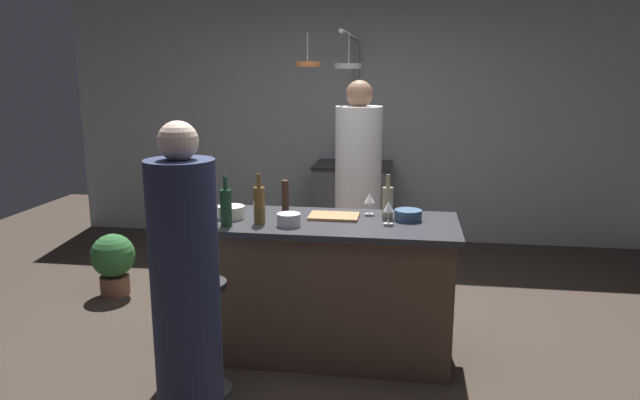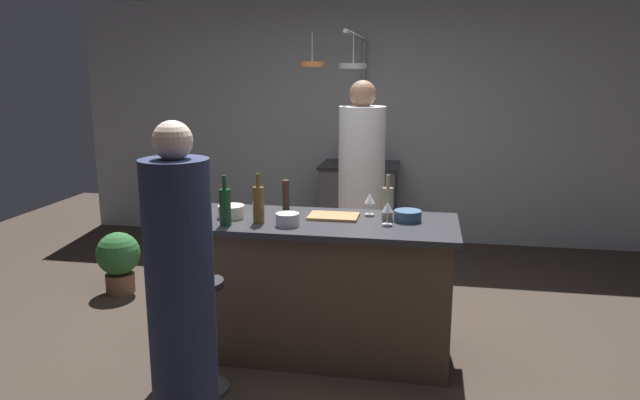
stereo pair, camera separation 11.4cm
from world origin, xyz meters
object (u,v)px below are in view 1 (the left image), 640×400
at_px(potted_plant, 113,260).
at_px(wine_bottle_white, 388,201).
at_px(wine_glass_near_right_guest, 370,199).
at_px(wine_bottle_green, 226,207).
at_px(chef, 358,198).
at_px(bar_stool_left, 206,332).
at_px(pepper_mill, 285,196).
at_px(wine_glass_near_left_guest, 389,208).
at_px(stove_range, 353,205).
at_px(mixing_bowl_blue, 408,215).
at_px(mixing_bowl_ceramic, 231,212).
at_px(mixing_bowl_steel, 289,220).
at_px(wine_bottle_amber, 259,204).
at_px(guest_left, 186,294).
at_px(cutting_board, 334,216).

bearing_deg(potted_plant, wine_bottle_white, -14.98).
bearing_deg(wine_glass_near_right_guest, wine_bottle_green, -153.35).
relative_size(chef, bar_stool_left, 2.60).
bearing_deg(pepper_mill, wine_glass_near_left_guest, -20.54).
relative_size(stove_range, wine_glass_near_left_guest, 6.10).
distance_m(wine_bottle_white, mixing_bowl_blue, 0.16).
distance_m(chef, wine_glass_near_left_guest, 1.16).
xyz_separation_m(bar_stool_left, mixing_bowl_blue, (1.12, 0.70, 0.56)).
height_order(chef, pepper_mill, chef).
bearing_deg(mixing_bowl_ceramic, wine_glass_near_left_guest, -0.13).
height_order(chef, wine_bottle_green, chef).
height_order(wine_bottle_white, mixing_bowl_steel, wine_bottle_white).
bearing_deg(mixing_bowl_blue, chef, 112.38).
distance_m(wine_bottle_green, wine_glass_near_left_guest, 1.00).
xyz_separation_m(bar_stool_left, potted_plant, (-1.28, 1.37, -0.08)).
distance_m(wine_bottle_white, wine_bottle_green, 1.04).
xyz_separation_m(potted_plant, wine_bottle_white, (2.27, -0.61, 0.71)).
bearing_deg(wine_bottle_amber, guest_left, -101.15).
bearing_deg(mixing_bowl_ceramic, pepper_mill, 41.25).
distance_m(pepper_mill, wine_glass_near_left_guest, 0.76).
bearing_deg(wine_bottle_white, stove_range, 100.91).
bearing_deg(stove_range, chef, -82.88).
distance_m(mixing_bowl_ceramic, mixing_bowl_blue, 1.14).
bearing_deg(mixing_bowl_ceramic, cutting_board, 10.01).
relative_size(stove_range, bar_stool_left, 1.31).
xyz_separation_m(wine_bottle_white, wine_bottle_amber, (-0.79, -0.27, 0.01)).
xyz_separation_m(wine_bottle_amber, mixing_bowl_steel, (0.19, -0.03, -0.08)).
distance_m(stove_range, wine_bottle_green, 2.78).
distance_m(stove_range, bar_stool_left, 3.12).
distance_m(bar_stool_left, wine_glass_near_left_guest, 1.32).
distance_m(stove_range, wine_bottle_white, 2.42).
bearing_deg(pepper_mill, mixing_bowl_ceramic, -138.75).
bearing_deg(pepper_mill, mixing_bowl_steel, -75.06).
relative_size(cutting_board, mixing_bowl_steel, 2.19).
bearing_deg(stove_range, cutting_board, -87.55).
bearing_deg(wine_bottle_amber, mixing_bowl_steel, -9.63).
relative_size(mixing_bowl_steel, mixing_bowl_ceramic, 0.85).
distance_m(potted_plant, wine_bottle_white, 2.46).
distance_m(stove_range, chef, 1.44).
relative_size(pepper_mill, mixing_bowl_ceramic, 1.23).
distance_m(wine_glass_near_left_guest, mixing_bowl_steel, 0.62).
bearing_deg(mixing_bowl_blue, wine_glass_near_left_guest, -135.90).
bearing_deg(mixing_bowl_blue, potted_plant, 164.62).
relative_size(cutting_board, mixing_bowl_ceramic, 1.87).
xyz_separation_m(cutting_board, wine_bottle_green, (-0.63, -0.31, 0.11)).
relative_size(chef, wine_bottle_green, 5.67).
relative_size(potted_plant, mixing_bowl_ceramic, 3.04).
height_order(stove_range, mixing_bowl_steel, mixing_bowl_steel).
height_order(cutting_board, wine_glass_near_right_guest, wine_glass_near_right_guest).
height_order(wine_glass_near_right_guest, mixing_bowl_ceramic, wine_glass_near_right_guest).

